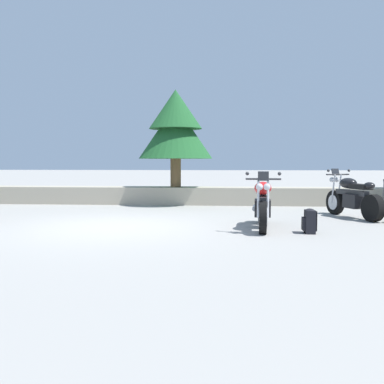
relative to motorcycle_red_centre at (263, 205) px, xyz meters
name	(u,v)px	position (x,y,z in m)	size (l,w,h in m)	color
ground_plane	(116,227)	(-3.04, -0.02, -0.49)	(120.00, 120.00, 0.00)	gray
stone_wall	(154,195)	(-3.04, 4.78, -0.21)	(36.00, 0.80, 0.55)	#A89E89
motorcycle_red_centre	(263,205)	(0.00, 0.00, 0.00)	(0.67, 2.07, 1.18)	black
motorcycle_black_far_right	(352,198)	(2.32, 1.85, 0.00)	(0.97, 1.99, 1.18)	black
rider_backpack	(309,221)	(0.84, -0.55, -0.24)	(0.27, 0.31, 0.47)	black
pine_tree_mid_left	(176,126)	(-2.32, 4.72, 1.99)	(2.32, 2.32, 3.06)	brown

